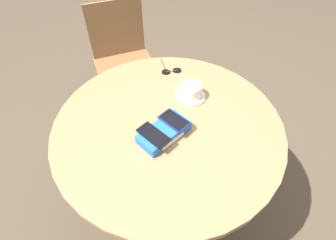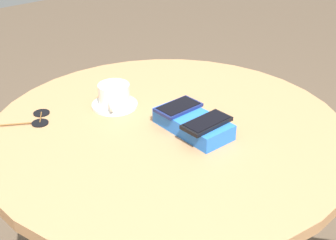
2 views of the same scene
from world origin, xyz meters
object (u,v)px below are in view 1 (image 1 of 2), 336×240
Objects in this scene: phone_navy at (174,121)px; phone_black at (153,135)px; phone_box at (164,132)px; saucer at (191,96)px; chair_far_side at (125,64)px; coffee_cup at (191,90)px; round_table at (168,143)px; sunglasses at (171,70)px.

phone_black is at bearing 179.92° from phone_navy.
phone_box is 1.61× the size of saucer.
phone_navy is 0.15× the size of chair_far_side.
coffee_cup reaches higher than phone_black.
round_table is 6.19× the size of sunglasses.
phone_navy is at bearing 1.88° from phone_box.
saucer is at bearing 18.52° from phone_box.
sunglasses is (0.26, 0.29, -0.04)m from phone_navy.
phone_box is 1.58× the size of phone_black.
coffee_cup is at bearing -108.90° from sunglasses.
phone_navy is 0.21m from coffee_cup.
sunglasses is 0.18× the size of chair_far_side.
round_table is 7.76× the size of phone_navy.
phone_box is at bearing -161.48° from saucer.
sunglasses is at bearing 44.40° from round_table.
saucer reaches higher than round_table.
phone_box is 0.43m from sunglasses.
coffee_cup is 0.22m from sunglasses.
phone_black is 0.31m from saucer.
saucer is (0.30, 0.08, -0.04)m from phone_black.
coffee_cup reaches higher than sunglasses.
saucer is at bearing 15.06° from phone_black.
phone_navy is 0.39m from sunglasses.
round_table is 9.01× the size of coffee_cup.
phone_navy is (0.05, 0.00, 0.03)m from phone_box.
sunglasses reaches higher than round_table.
coffee_cup reaches higher than round_table.
phone_black is at bearing 177.89° from phone_box.
coffee_cup is at bearing 15.48° from phone_black.
phone_navy reaches higher than saucer.
sunglasses is at bearing 71.77° from saucer.
chair_far_side is at bearing 82.23° from sunglasses.
phone_navy is at bearing -93.59° from round_table.
phone_black reaches higher than phone_box.
coffee_cup is 0.13× the size of chair_far_side.
chair_far_side is at bearing 68.14° from phone_navy.
saucer is (0.25, 0.08, -0.02)m from phone_box.
phone_box is 0.26m from coffee_cup.
round_table is 0.88m from chair_far_side.
phone_box is at bearing -2.11° from phone_black.
phone_black is at bearing -141.95° from sunglasses.
phone_box is 1.71× the size of phone_navy.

